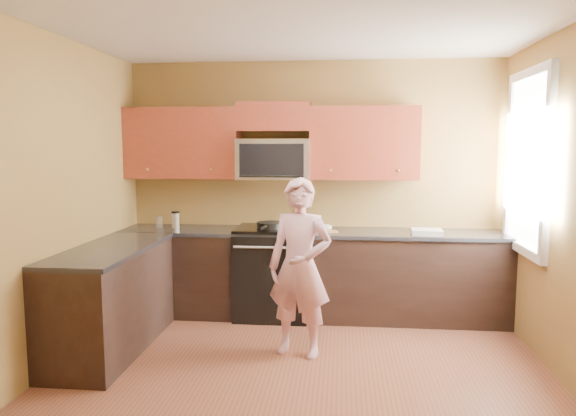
# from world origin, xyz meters

# --- Properties ---
(floor) EXTENTS (4.00, 4.00, 0.00)m
(floor) POSITION_xyz_m (0.00, 0.00, 0.00)
(floor) COLOR brown
(floor) RESTS_ON ground
(ceiling) EXTENTS (4.00, 4.00, 0.00)m
(ceiling) POSITION_xyz_m (0.00, 0.00, 2.70)
(ceiling) COLOR white
(ceiling) RESTS_ON ground
(wall_back) EXTENTS (4.00, 0.00, 4.00)m
(wall_back) POSITION_xyz_m (0.00, 2.00, 1.35)
(wall_back) COLOR brown
(wall_back) RESTS_ON ground
(wall_front) EXTENTS (4.00, 0.00, 4.00)m
(wall_front) POSITION_xyz_m (0.00, -2.00, 1.35)
(wall_front) COLOR brown
(wall_front) RESTS_ON ground
(wall_left) EXTENTS (0.00, 4.00, 4.00)m
(wall_left) POSITION_xyz_m (-2.00, 0.00, 1.35)
(wall_left) COLOR brown
(wall_left) RESTS_ON ground
(cabinet_back_run) EXTENTS (4.00, 0.60, 0.88)m
(cabinet_back_run) POSITION_xyz_m (0.00, 1.70, 0.44)
(cabinet_back_run) COLOR black
(cabinet_back_run) RESTS_ON floor
(cabinet_left_run) EXTENTS (0.60, 1.60, 0.88)m
(cabinet_left_run) POSITION_xyz_m (-1.70, 0.60, 0.44)
(cabinet_left_run) COLOR black
(cabinet_left_run) RESTS_ON floor
(countertop_back) EXTENTS (4.00, 0.62, 0.04)m
(countertop_back) POSITION_xyz_m (0.00, 1.69, 0.90)
(countertop_back) COLOR black
(countertop_back) RESTS_ON cabinet_back_run
(countertop_left) EXTENTS (0.62, 1.60, 0.04)m
(countertop_left) POSITION_xyz_m (-1.69, 0.60, 0.90)
(countertop_left) COLOR black
(countertop_left) RESTS_ON cabinet_left_run
(stove) EXTENTS (0.76, 0.65, 0.95)m
(stove) POSITION_xyz_m (-0.40, 1.68, 0.47)
(stove) COLOR black
(stove) RESTS_ON floor
(microwave) EXTENTS (0.76, 0.40, 0.42)m
(microwave) POSITION_xyz_m (-0.40, 1.80, 1.45)
(microwave) COLOR silver
(microwave) RESTS_ON wall_back
(upper_cab_left) EXTENTS (1.22, 0.33, 0.75)m
(upper_cab_left) POSITION_xyz_m (-1.39, 1.83, 1.45)
(upper_cab_left) COLOR maroon
(upper_cab_left) RESTS_ON wall_back
(upper_cab_right) EXTENTS (1.12, 0.33, 0.75)m
(upper_cab_right) POSITION_xyz_m (0.54, 1.83, 1.45)
(upper_cab_right) COLOR maroon
(upper_cab_right) RESTS_ON wall_back
(upper_cab_over_mw) EXTENTS (0.76, 0.33, 0.30)m
(upper_cab_over_mw) POSITION_xyz_m (-0.40, 1.83, 2.10)
(upper_cab_over_mw) COLOR maroon
(upper_cab_over_mw) RESTS_ON wall_back
(window) EXTENTS (0.06, 1.06, 1.66)m
(window) POSITION_xyz_m (1.98, 1.20, 1.65)
(window) COLOR white
(window) RESTS_ON wall_right
(woman) EXTENTS (0.63, 0.49, 1.53)m
(woman) POSITION_xyz_m (-0.03, 0.66, 0.77)
(woman) COLOR pink
(woman) RESTS_ON floor
(frying_pan) EXTENTS (0.38, 0.55, 0.07)m
(frying_pan) POSITION_xyz_m (-0.42, 1.63, 0.95)
(frying_pan) COLOR black
(frying_pan) RESTS_ON stove
(butter_tub) EXTENTS (0.12, 0.12, 0.08)m
(butter_tub) POSITION_xyz_m (-0.20, 1.61, 0.92)
(butter_tub) COLOR #F2B43F
(butter_tub) RESTS_ON countertop_back
(toast_slice) EXTENTS (0.14, 0.14, 0.01)m
(toast_slice) POSITION_xyz_m (0.22, 1.61, 0.93)
(toast_slice) COLOR #B27F47
(toast_slice) RESTS_ON countertop_back
(napkin_a) EXTENTS (0.14, 0.14, 0.06)m
(napkin_a) POSITION_xyz_m (0.05, 1.45, 0.95)
(napkin_a) COLOR silver
(napkin_a) RESTS_ON countertop_back
(napkin_b) EXTENTS (0.15, 0.16, 0.07)m
(napkin_b) POSITION_xyz_m (0.16, 1.71, 0.95)
(napkin_b) COLOR silver
(napkin_b) RESTS_ON countertop_back
(dish_towel) EXTENTS (0.31, 0.26, 0.05)m
(dish_towel) POSITION_xyz_m (1.17, 1.57, 0.95)
(dish_towel) COLOR white
(dish_towel) RESTS_ON countertop_back
(travel_mug) EXTENTS (0.11, 0.11, 0.18)m
(travel_mug) POSITION_xyz_m (-1.46, 1.71, 0.92)
(travel_mug) COLOR silver
(travel_mug) RESTS_ON countertop_back
(glass_a) EXTENTS (0.09, 0.09, 0.12)m
(glass_a) POSITION_xyz_m (-1.64, 1.73, 0.98)
(glass_a) COLOR silver
(glass_a) RESTS_ON countertop_back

